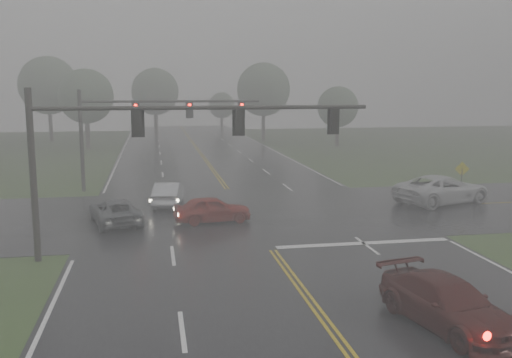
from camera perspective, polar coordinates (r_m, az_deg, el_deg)
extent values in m
cube|color=black|center=(31.81, -0.56, -4.21)|extent=(18.00, 160.00, 0.02)
cube|color=black|center=(33.73, -1.13, -3.43)|extent=(120.00, 14.00, 0.02)
cube|color=silver|center=(27.72, 10.70, -6.38)|extent=(8.50, 0.50, 0.01)
imported|color=#3B0D0A|center=(19.18, 18.46, -13.85)|extent=(3.15, 5.50, 1.50)
imported|color=maroon|center=(31.59, -4.38, -4.33)|extent=(4.37, 2.14, 1.44)
imported|color=#B9BCC2|center=(36.33, -8.72, -2.63)|extent=(2.19, 4.64, 1.47)
imported|color=#4D4F53|center=(32.02, -13.86, -4.39)|extent=(3.36, 5.29, 1.36)
imported|color=#BCBEC1|center=(38.46, 18.08, -2.32)|extent=(7.06, 4.82, 1.80)
cylinder|color=black|center=(25.58, -21.40, 0.26)|extent=(0.29, 0.29, 7.34)
cylinder|color=black|center=(25.32, -21.78, 6.65)|extent=(0.18, 0.18, 0.82)
cylinder|color=black|center=(24.93, -5.04, 7.12)|extent=(14.55, 0.18, 0.18)
cube|color=black|center=(24.87, -11.74, 5.54)|extent=(0.35, 0.29, 1.07)
cube|color=black|center=(25.03, -11.74, 5.57)|extent=(0.56, 0.03, 1.27)
cube|color=black|center=(25.14, -1.70, 5.77)|extent=(0.35, 0.29, 1.07)
cube|color=black|center=(25.30, -1.76, 5.79)|extent=(0.56, 0.03, 1.27)
cube|color=black|center=(26.14, 7.85, 5.81)|extent=(0.35, 0.29, 1.07)
cube|color=black|center=(26.30, 7.74, 5.84)|extent=(0.56, 0.03, 1.27)
cylinder|color=black|center=(42.14, -17.05, 3.65)|extent=(0.28, 0.28, 7.21)
cylinder|color=black|center=(41.99, -17.23, 7.46)|extent=(0.18, 0.18, 0.80)
cylinder|color=black|center=(41.71, -8.44, 7.69)|extent=(12.74, 0.18, 0.18)
cube|color=black|center=(41.72, -11.94, 6.77)|extent=(0.34, 0.28, 1.05)
cube|color=black|center=(41.88, -11.93, 6.78)|extent=(0.55, 0.03, 1.25)
cylinder|color=#FF0C05|center=(41.55, -11.96, 7.22)|extent=(0.22, 0.06, 0.22)
cube|color=black|center=(41.79, -6.66, 6.91)|extent=(0.34, 0.28, 1.05)
cube|color=black|center=(41.95, -6.67, 6.91)|extent=(0.55, 0.03, 1.25)
cylinder|color=#FF0C05|center=(41.62, -6.65, 7.35)|extent=(0.22, 0.06, 0.22)
cube|color=black|center=(42.21, -1.44, 6.99)|extent=(0.34, 0.28, 1.05)
cube|color=black|center=(42.37, -1.47, 6.99)|extent=(0.55, 0.03, 1.25)
cylinder|color=#FF0C05|center=(42.04, -1.40, 7.43)|extent=(0.22, 0.06, 0.22)
cylinder|color=black|center=(41.17, 19.85, -0.35)|extent=(0.06, 0.06, 1.89)
cube|color=#C4BB0B|center=(41.05, 19.90, 0.95)|extent=(0.97, 0.26, 0.99)
cylinder|color=#332921|center=(71.68, -16.48, 4.36)|extent=(0.56, 0.56, 3.67)
sphere|color=#3C5035|center=(71.48, -16.65, 7.94)|extent=(6.53, 6.53, 6.53)
cylinder|color=#332921|center=(79.23, 0.74, 5.31)|extent=(0.52, 0.52, 4.12)
sphere|color=#3C5035|center=(79.06, 0.75, 8.95)|extent=(7.33, 7.33, 7.33)
cylinder|color=#332921|center=(87.11, -9.97, 5.46)|extent=(0.60, 0.60, 3.92)
sphere|color=#3C5035|center=(86.94, -10.06, 8.61)|extent=(6.98, 6.98, 6.98)
cylinder|color=#332921|center=(72.79, 8.11, 4.39)|extent=(0.50, 0.50, 2.88)
sphere|color=#3C5035|center=(72.59, 8.18, 7.16)|extent=(5.12, 5.12, 5.12)
cylinder|color=#332921|center=(83.57, -19.85, 5.08)|extent=(0.54, 0.54, 4.44)
sphere|color=#3C5035|center=(83.42, -20.05, 8.79)|extent=(7.89, 7.89, 7.89)
cylinder|color=#332921|center=(98.76, -3.44, 5.58)|extent=(0.50, 0.50, 2.51)
sphere|color=#3C5035|center=(98.62, -3.45, 7.36)|extent=(4.46, 4.46, 4.46)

